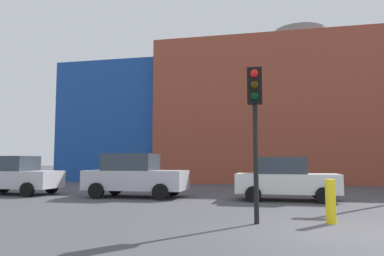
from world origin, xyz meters
TOP-DOWN VIEW (x-y plane):
  - ground_plane at (0.00, 0.00)m, footprint 200.00×200.00m
  - building_backdrop at (0.75, 21.68)m, footprint 36.37×12.31m
  - parked_car_0 at (-12.90, 6.11)m, footprint 3.96×1.95m
  - parked_car_1 at (-7.14, 6.11)m, footprint 4.15×2.03m
  - parked_car_2 at (-1.07, 6.11)m, footprint 3.80×1.87m
  - traffic_light_island at (-1.90, 0.58)m, footprint 0.36×0.36m
  - bollard_yellow_0 at (-0.16, 1.01)m, footprint 0.24×0.24m

SIDE VIEW (x-z plane):
  - ground_plane at x=0.00m, z-range 0.00..0.00m
  - bollard_yellow_0 at x=-0.16m, z-range 0.00..1.05m
  - parked_car_2 at x=-1.07m, z-range 0.00..1.64m
  - parked_car_0 at x=-12.90m, z-range 0.00..1.71m
  - parked_car_1 at x=-7.14m, z-range -0.01..1.79m
  - traffic_light_island at x=-1.90m, z-range 0.90..4.69m
  - building_backdrop at x=0.75m, z-range -1.14..10.80m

